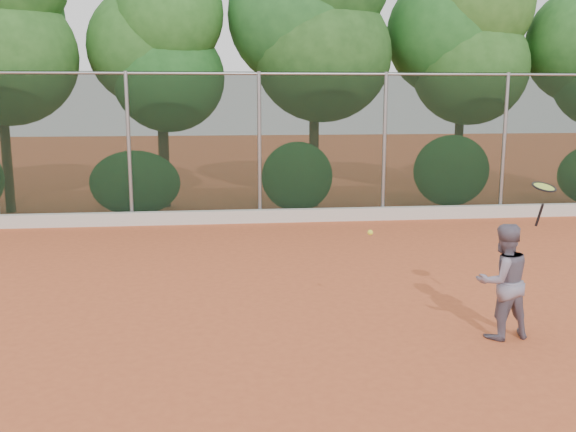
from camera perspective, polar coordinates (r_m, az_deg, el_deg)
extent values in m
plane|color=#C5582E|center=(8.64, 0.75, -9.41)|extent=(80.00, 80.00, 0.00)
cube|color=beige|center=(15.17, -2.46, -0.01)|extent=(24.00, 0.20, 0.30)
imported|color=slate|center=(8.34, 18.54, -5.51)|extent=(0.77, 0.64, 1.44)
cube|color=black|center=(15.13, -2.55, 6.08)|extent=(24.00, 0.01, 3.50)
cylinder|color=gray|center=(15.09, -2.61, 12.53)|extent=(24.00, 0.06, 0.06)
cylinder|color=gray|center=(15.23, -13.95, 5.81)|extent=(0.09, 0.09, 3.50)
cylinder|color=gray|center=(15.13, -2.55, 6.08)|extent=(0.09, 0.09, 3.50)
cylinder|color=gray|center=(15.62, 8.55, 6.12)|extent=(0.09, 0.09, 3.50)
cylinder|color=gray|center=(16.65, 18.64, 5.96)|extent=(0.09, 0.09, 3.50)
cylinder|color=#45301A|center=(17.82, -23.73, 4.92)|extent=(0.24, 0.24, 2.90)
ellipsoid|color=#3B762D|center=(17.62, -23.80, 12.86)|extent=(3.50, 2.90, 3.40)
cylinder|color=#3D2417|center=(17.49, -10.95, 4.72)|extent=(0.28, 0.28, 2.40)
ellipsoid|color=#1A4E1B|center=(17.29, -10.57, 11.97)|extent=(2.90, 2.40, 2.80)
ellipsoid|color=#24561D|center=(17.67, -12.26, 14.47)|extent=(3.20, 2.70, 3.10)
ellipsoid|color=#245D20|center=(17.20, -10.46, 17.32)|extent=(2.70, 2.30, 2.90)
cylinder|color=#47301B|center=(17.31, 2.32, 5.84)|extent=(0.26, 0.26, 3.00)
ellipsoid|color=#346928|center=(17.21, 3.11, 14.13)|extent=(3.60, 3.00, 3.50)
ellipsoid|color=#2D772E|center=(17.52, 1.29, 17.37)|extent=(3.90, 3.20, 3.80)
cylinder|color=#3D2917|center=(18.58, 14.87, 5.36)|extent=(0.24, 0.24, 2.70)
ellipsoid|color=#23501B|center=(18.51, 15.93, 12.58)|extent=(3.20, 2.70, 3.10)
ellipsoid|color=#1C521D|center=(18.66, 14.25, 15.41)|extent=(3.50, 2.90, 3.40)
ellipsoid|color=#2A5A1E|center=(18.60, 16.63, 17.80)|extent=(3.00, 2.50, 3.10)
ellipsoid|color=#296B2B|center=(16.11, -13.44, 2.86)|extent=(2.20, 1.16, 1.60)
ellipsoid|color=#2B732D|center=(16.11, 0.83, 3.51)|extent=(1.80, 1.04, 1.76)
ellipsoid|color=#2B712B|center=(17.06, 14.31, 3.92)|extent=(2.00, 1.10, 1.84)
cylinder|color=black|center=(8.31, 21.45, 0.09)|extent=(0.07, 0.12, 0.29)
torus|color=black|center=(8.20, 21.81, 2.41)|extent=(0.37, 0.37, 0.10)
cylinder|color=#ADCB3B|center=(8.20, 21.81, 2.41)|extent=(0.31, 0.31, 0.07)
sphere|color=yellow|center=(8.06, 7.32, -1.47)|extent=(0.07, 0.07, 0.07)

